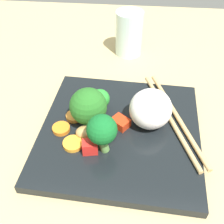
# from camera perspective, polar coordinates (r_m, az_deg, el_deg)

# --- Properties ---
(ground_plane) EXTENTS (1.10, 1.10, 0.02)m
(ground_plane) POSITION_cam_1_polar(r_m,az_deg,el_deg) (0.48, 1.61, -5.53)
(ground_plane) COLOR tan
(square_plate) EXTENTS (0.28, 0.28, 0.02)m
(square_plate) POSITION_cam_1_polar(r_m,az_deg,el_deg) (0.47, 1.65, -4.10)
(square_plate) COLOR black
(square_plate) RESTS_ON ground_plane
(rice_mound) EXTENTS (0.10, 0.09, 0.06)m
(rice_mound) POSITION_cam_1_polar(r_m,az_deg,el_deg) (0.46, 7.97, 0.66)
(rice_mound) COLOR white
(rice_mound) RESTS_ON square_plate
(broccoli_floret_0) EXTENTS (0.03, 0.03, 0.05)m
(broccoli_floret_0) POSITION_cam_1_polar(r_m,az_deg,el_deg) (0.48, -2.54, 2.58)
(broccoli_floret_0) COLOR #5F9C49
(broccoli_floret_0) RESTS_ON square_plate
(broccoli_floret_1) EXTENTS (0.06, 0.06, 0.07)m
(broccoli_floret_1) POSITION_cam_1_polar(r_m,az_deg,el_deg) (0.45, -4.94, 1.15)
(broccoli_floret_1) COLOR #7BB65A
(broccoli_floret_1) RESTS_ON square_plate
(broccoli_floret_2) EXTENTS (0.05, 0.05, 0.07)m
(broccoli_floret_2) POSITION_cam_1_polar(r_m,az_deg,el_deg) (0.40, -2.09, -3.80)
(broccoli_floret_2) COLOR #5F8F46
(broccoli_floret_2) RESTS_ON square_plate
(carrot_slice_0) EXTENTS (0.04, 0.04, 0.01)m
(carrot_slice_0) POSITION_cam_1_polar(r_m,az_deg,el_deg) (0.44, -8.08, -6.49)
(carrot_slice_0) COLOR orange
(carrot_slice_0) RESTS_ON square_plate
(carrot_slice_1) EXTENTS (0.04, 0.04, 0.01)m
(carrot_slice_1) POSITION_cam_1_polar(r_m,az_deg,el_deg) (0.48, -7.82, -0.89)
(carrot_slice_1) COLOR orange
(carrot_slice_1) RESTS_ON square_plate
(carrot_slice_2) EXTENTS (0.03, 0.03, 0.01)m
(carrot_slice_2) POSITION_cam_1_polar(r_m,az_deg,el_deg) (0.46, -2.89, -3.43)
(carrot_slice_2) COLOR orange
(carrot_slice_2) RESTS_ON square_plate
(carrot_slice_3) EXTENTS (0.03, 0.03, 0.01)m
(carrot_slice_3) POSITION_cam_1_polar(r_m,az_deg,el_deg) (0.47, -10.46, -3.39)
(carrot_slice_3) COLOR orange
(carrot_slice_3) RESTS_ON square_plate
(pepper_chunk_0) EXTENTS (0.04, 0.04, 0.02)m
(pepper_chunk_0) POSITION_cam_1_polar(r_m,az_deg,el_deg) (0.46, 1.24, -2.14)
(pepper_chunk_0) COLOR red
(pepper_chunk_0) RESTS_ON square_plate
(pepper_chunk_1) EXTENTS (0.02, 0.03, 0.02)m
(pepper_chunk_1) POSITION_cam_1_polar(r_m,az_deg,el_deg) (0.43, -4.57, -7.21)
(pepper_chunk_1) COLOR red
(pepper_chunk_1) RESTS_ON square_plate
(chicken_piece_0) EXTENTS (0.03, 0.04, 0.02)m
(chicken_piece_0) POSITION_cam_1_polar(r_m,az_deg,el_deg) (0.45, -5.34, -4.12)
(chicken_piece_0) COLOR tan
(chicken_piece_0) RESTS_ON square_plate
(chicken_piece_1) EXTENTS (0.03, 0.03, 0.02)m
(chicken_piece_1) POSITION_cam_1_polar(r_m,az_deg,el_deg) (0.45, -0.69, -4.55)
(chicken_piece_1) COLOR tan
(chicken_piece_1) RESTS_ON square_plate
(chopstick_pair) EXTENTS (0.23, 0.10, 0.01)m
(chopstick_pair) POSITION_cam_1_polar(r_m,az_deg,el_deg) (0.49, 12.51, -0.95)
(chopstick_pair) COLOR tan
(chopstick_pair) RESTS_ON square_plate
(drinking_glass) EXTENTS (0.06, 0.06, 0.10)m
(drinking_glass) POSITION_cam_1_polar(r_m,az_deg,el_deg) (0.66, 3.64, 15.91)
(drinking_glass) COLOR silver
(drinking_glass) RESTS_ON ground_plane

